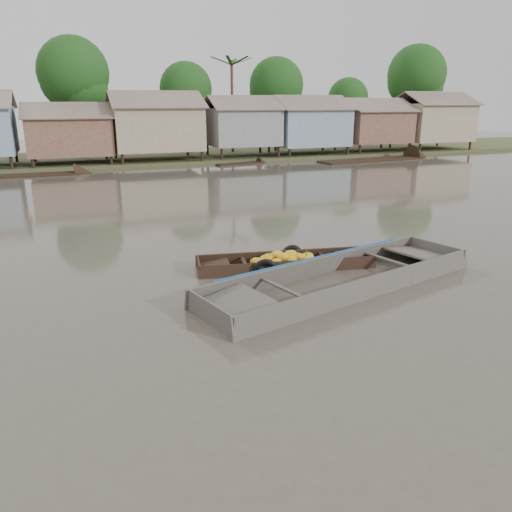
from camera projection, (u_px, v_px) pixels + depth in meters
name	position (u px, v px, depth m)	size (l,w,h in m)	color
ground	(276.00, 304.00, 11.93)	(120.00, 120.00, 0.00)	#51493E
riverbank	(157.00, 121.00, 40.46)	(120.00, 12.47, 10.22)	#384723
banana_boat	(283.00, 263.00, 14.51)	(5.27, 2.12, 0.73)	black
viewer_boat	(342.00, 283.00, 13.09)	(8.44, 4.16, 0.66)	#423E38
distant_boats	(234.00, 167.00, 36.85)	(42.50, 3.62, 0.35)	black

